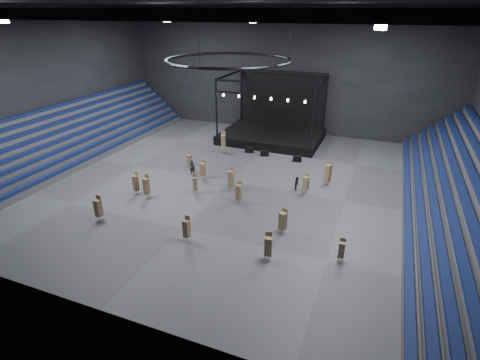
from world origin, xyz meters
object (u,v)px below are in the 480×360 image
at_px(flight_case_mid, 264,153).
at_px(chair_stack_6, 268,246).
at_px(chair_stack_10, 231,178).
at_px(chair_stack_5, 146,186).
at_px(flight_case_right, 297,159).
at_px(chair_stack_12, 223,142).
at_px(stage, 273,129).
at_px(chair_stack_1, 98,207).
at_px(chair_stack_9, 239,192).
at_px(man_center, 192,167).
at_px(crew_member, 297,183).
at_px(chair_stack_2, 203,169).
at_px(chair_stack_0, 136,183).
at_px(chair_stack_4, 187,228).
at_px(chair_stack_14, 342,249).
at_px(chair_stack_13, 328,172).
at_px(chair_stack_8, 306,183).
at_px(chair_stack_7, 283,220).
at_px(flight_case_left, 249,150).
at_px(chair_stack_11, 195,183).
at_px(chair_stack_3, 189,159).

relative_size(flight_case_mid, chair_stack_6, 0.46).
bearing_deg(chair_stack_10, chair_stack_5, -139.47).
xyz_separation_m(flight_case_right, chair_stack_12, (-9.83, -0.67, 1.18)).
xyz_separation_m(stage, chair_stack_1, (-7.74, -28.22, -0.15)).
bearing_deg(chair_stack_1, chair_stack_9, 40.88).
relative_size(man_center, crew_member, 1.16).
distance_m(chair_stack_2, man_center, 1.92).
height_order(flight_case_right, chair_stack_0, chair_stack_0).
relative_size(chair_stack_2, chair_stack_5, 0.90).
distance_m(chair_stack_4, chair_stack_14, 12.32).
bearing_deg(chair_stack_10, chair_stack_14, -26.25).
relative_size(chair_stack_4, chair_stack_13, 0.83).
relative_size(chair_stack_4, chair_stack_10, 0.88).
relative_size(stage, crew_member, 9.31).
height_order(chair_stack_5, chair_stack_9, chair_stack_5).
relative_size(chair_stack_10, chair_stack_12, 0.86).
bearing_deg(chair_stack_9, chair_stack_0, -164.15).
bearing_deg(chair_stack_12, man_center, -113.06).
height_order(flight_case_right, chair_stack_8, chair_stack_8).
height_order(chair_stack_0, chair_stack_14, chair_stack_0).
bearing_deg(chair_stack_8, chair_stack_6, -80.89).
bearing_deg(stage, chair_stack_10, -87.07).
bearing_deg(chair_stack_7, chair_stack_10, 163.36).
height_order(chair_stack_1, chair_stack_13, chair_stack_13).
bearing_deg(chair_stack_12, chair_stack_2, -101.02).
bearing_deg(flight_case_left, chair_stack_6, -66.17).
bearing_deg(flight_case_mid, chair_stack_4, -89.34).
bearing_deg(chair_stack_5, chair_stack_4, -24.18).
bearing_deg(chair_stack_5, chair_stack_8, 36.21).
xyz_separation_m(chair_stack_2, chair_stack_5, (-3.21, -6.17, 0.11)).
height_order(chair_stack_5, chair_stack_6, chair_stack_5).
xyz_separation_m(chair_stack_9, chair_stack_10, (-1.86, 2.44, 0.11)).
distance_m(chair_stack_7, crew_member, 8.81).
distance_m(chair_stack_7, chair_stack_8, 8.26).
bearing_deg(chair_stack_10, flight_case_mid, 96.72).
distance_m(flight_case_mid, chair_stack_5, 17.37).
relative_size(chair_stack_8, crew_member, 1.48).
distance_m(chair_stack_13, chair_stack_14, 13.83).
bearing_deg(man_center, chair_stack_11, 109.19).
height_order(flight_case_left, chair_stack_12, chair_stack_12).
distance_m(chair_stack_5, chair_stack_9, 9.39).
bearing_deg(chair_stack_11, chair_stack_3, 99.03).
distance_m(stage, flight_case_left, 6.90).
distance_m(flight_case_right, crew_member, 8.17).
xyz_separation_m(chair_stack_4, chair_stack_9, (1.52, 7.70, 0.03)).
bearing_deg(chair_stack_10, chair_stack_2, 167.90).
height_order(flight_case_left, chair_stack_9, chair_stack_9).
bearing_deg(flight_case_right, crew_member, -76.41).
bearing_deg(chair_stack_2, chair_stack_8, 16.49).
relative_size(stage, chair_stack_14, 7.10).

